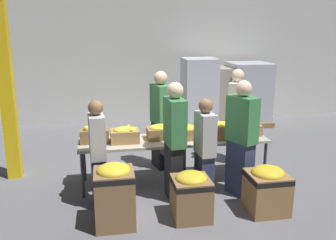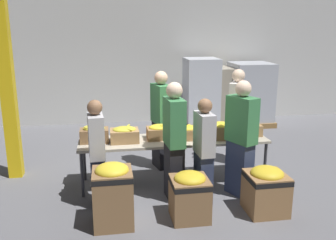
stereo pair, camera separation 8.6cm
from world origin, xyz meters
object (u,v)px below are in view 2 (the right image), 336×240
donation_bin_0 (113,193)px  banana_box_5 (248,128)px  banana_box_0 (94,134)px  support_pillar (5,61)px  volunteer_2 (161,121)px  volunteer_4 (97,154)px  banana_box_1 (125,134)px  banana_box_4 (220,130)px  pallet_stack_1 (228,96)px  volunteer_0 (237,117)px  sorting_table (174,142)px  volunteer_1 (174,142)px  donation_bin_1 (190,194)px  banana_box_2 (160,131)px  volunteer_3 (241,139)px  pallet_stack_0 (250,94)px  pallet_stack_2 (201,93)px  donation_bin_2 (266,188)px  banana_box_3 (187,132)px  volunteer_5 (204,152)px

donation_bin_0 → banana_box_5: bearing=28.2°
banana_box_0 → support_pillar: bearing=154.7°
volunteer_2 → volunteer_4: (-1.12, -1.36, -0.10)m
banana_box_1 → banana_box_5: 2.07m
banana_box_1 → banana_box_4: bearing=-2.2°
volunteer_2 → pallet_stack_1: (2.19, 2.80, -0.14)m
volunteer_0 → banana_box_4: bearing=-5.0°
sorting_table → volunteer_1: volunteer_1 is taller
volunteer_0 → pallet_stack_1: (0.75, 2.75, -0.15)m
sorting_table → donation_bin_1: bearing=-89.8°
banana_box_1 → banana_box_5: banana_box_1 is taller
volunteer_2 → banana_box_0: bearing=-73.8°
banana_box_2 → volunteer_3: size_ratio=0.24×
sorting_table → banana_box_4: (0.76, -0.08, 0.19)m
volunteer_0 → sorting_table: bearing=-30.6°
banana_box_4 → pallet_stack_0: 3.98m
volunteer_3 → support_pillar: bearing=45.1°
volunteer_2 → pallet_stack_0: bearing=120.6°
donation_bin_0 → donation_bin_1: size_ratio=1.28×
donation_bin_1 → pallet_stack_1: pallet_stack_1 is taller
sorting_table → pallet_stack_2: pallet_stack_2 is taller
donation_bin_1 → donation_bin_2: 1.09m
banana_box_3 → support_pillar: (-2.89, 0.74, 1.13)m
support_pillar → donation_bin_0: bearing=-49.8°
volunteer_0 → pallet_stack_2: volunteer_0 is taller
volunteer_0 → volunteer_2: volunteer_0 is taller
sorting_table → volunteer_1: size_ratio=1.72×
volunteer_5 → pallet_stack_0: pallet_stack_0 is taller
volunteer_2 → pallet_stack_0: size_ratio=1.10×
donation_bin_1 → pallet_stack_2: (1.33, 4.70, 0.51)m
banana_box_5 → support_pillar: 4.16m
banana_box_0 → banana_box_4: 2.03m
donation_bin_0 → support_pillar: size_ratio=0.21×
banana_box_5 → donation_bin_0: banana_box_5 is taller
sorting_table → donation_bin_2: sorting_table is taller
volunteer_4 → pallet_stack_1: bearing=-43.3°
banana_box_5 → volunteer_5: bearing=-142.0°
pallet_stack_0 → donation_bin_1: bearing=-119.6°
volunteer_1 → donation_bin_2: 1.46m
donation_bin_0 → support_pillar: (-1.64, 1.94, 1.55)m
donation_bin_0 → pallet_stack_0: pallet_stack_0 is taller
pallet_stack_2 → sorting_table: bearing=-111.1°
volunteer_5 → support_pillar: bearing=59.7°
pallet_stack_1 → volunteer_5: bearing=-112.6°
volunteer_1 → donation_bin_1: (0.10, -0.66, -0.53)m
sorting_table → banana_box_3: 0.28m
banana_box_2 → volunteer_0: size_ratio=0.24×
banana_box_1 → banana_box_3: (1.02, -0.01, -0.01)m
sorting_table → volunteer_5: size_ratio=1.95×
banana_box_0 → volunteer_2: 1.35m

